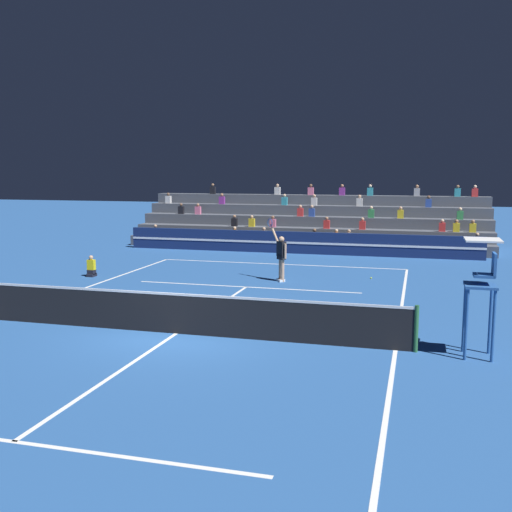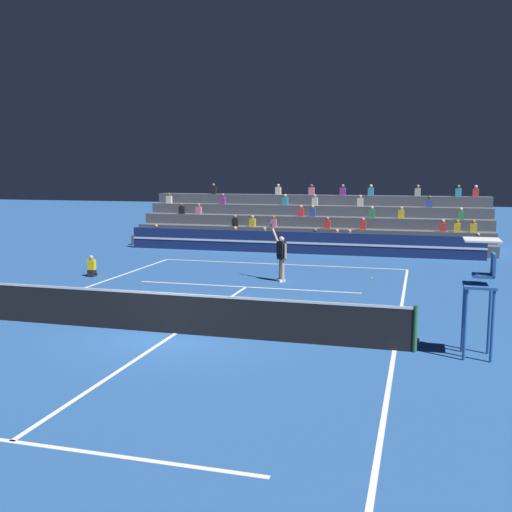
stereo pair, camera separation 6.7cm
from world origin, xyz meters
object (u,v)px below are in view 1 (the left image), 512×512
Objects in this scene: umpire_chair at (483,282)px; tennis_ball at (371,278)px; ball_kid_courtside at (91,268)px; tennis_player at (281,255)px.

umpire_chair is 39.26× the size of tennis_ball.
ball_kid_courtside is 0.35× the size of tennis_player.
tennis_player is at bearing 128.98° from umpire_chair.
tennis_player reaches higher than tennis_ball.
umpire_chair reaches higher than ball_kid_courtside.
tennis_ball is at bearing 108.56° from umpire_chair.
tennis_ball is at bearing 12.52° from ball_kid_courtside.
umpire_chair is 3.16× the size of ball_kid_courtside.
ball_kid_courtside is (-13.83, 6.89, -1.39)m from umpire_chair.
tennis_player is 3.67m from tennis_ball.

